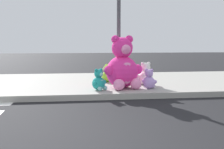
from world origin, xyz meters
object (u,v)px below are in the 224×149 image
(plush_yellow, at_px, (131,74))
(plush_lavender, at_px, (149,81))
(plush_teal, at_px, (99,81))
(sign_pole, at_px, (119,26))
(plush_white, at_px, (145,76))
(plush_pink_large, at_px, (123,67))
(plush_lime, at_px, (107,75))

(plush_yellow, bearing_deg, plush_lavender, -80.38)
(plush_yellow, bearing_deg, plush_teal, -127.31)
(plush_yellow, distance_m, plush_teal, 1.84)
(sign_pole, bearing_deg, plush_lavender, -47.09)
(plush_yellow, distance_m, plush_white, 0.85)
(plush_pink_large, relative_size, plush_lavender, 2.64)
(sign_pole, height_order, plush_white, sign_pole)
(plush_yellow, relative_size, plush_white, 0.81)
(plush_lime, distance_m, plush_white, 1.27)
(sign_pole, distance_m, plush_pink_large, 1.27)
(sign_pole, distance_m, plush_lime, 1.60)
(plush_lime, distance_m, plush_teal, 1.42)
(plush_teal, bearing_deg, sign_pole, 52.58)
(plush_lavender, bearing_deg, plush_teal, -177.60)
(plush_yellow, height_order, plush_white, plush_white)
(sign_pole, xyz_separation_m, plush_pink_large, (0.03, -0.59, -1.13))
(plush_pink_large, xyz_separation_m, plush_teal, (-0.66, -0.24, -0.35))
(plush_lime, bearing_deg, plush_white, -34.12)
(sign_pole, height_order, plush_pink_large, sign_pole)
(sign_pole, relative_size, plush_teal, 5.66)
(sign_pole, height_order, plush_yellow, sign_pole)
(plush_white, xyz_separation_m, plush_teal, (-1.39, -0.66, -0.04))
(sign_pole, distance_m, plush_lavender, 1.82)
(plush_pink_large, distance_m, plush_white, 0.90)
(plush_pink_large, distance_m, plush_lavender, 0.80)
(plush_teal, bearing_deg, plush_pink_large, 19.79)
(sign_pole, distance_m, plush_white, 1.62)
(plush_pink_large, bearing_deg, plush_white, 30.02)
(plush_lime, xyz_separation_m, plush_white, (1.05, -0.71, 0.05))
(sign_pole, bearing_deg, plush_yellow, 52.82)
(sign_pole, distance_m, plush_yellow, 1.68)
(sign_pole, height_order, plush_lavender, sign_pole)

